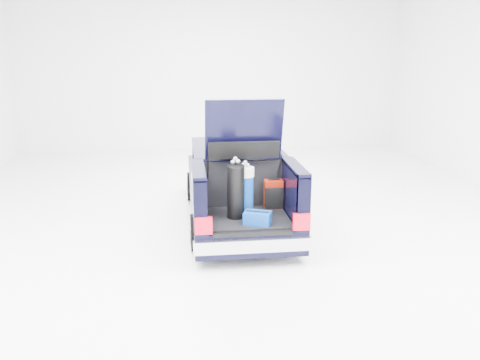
{
  "coord_description": "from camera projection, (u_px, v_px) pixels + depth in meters",
  "views": [
    {
      "loc": [
        -1.04,
        -9.21,
        3.33
      ],
      "look_at": [
        0.0,
        -0.5,
        0.95
      ],
      "focal_mm": 38.0,
      "sensor_mm": 36.0,
      "label": 1
    }
  ],
  "objects": [
    {
      "name": "red_suitcase",
      "position": [
        273.0,
        194.0,
        8.61
      ],
      "size": [
        0.32,
        0.21,
        0.52
      ],
      "rotation": [
        0.0,
        0.0,
        -0.03
      ],
      "color": "#6C1003",
      "rests_on": "car"
    },
    {
      "name": "blue_duffel",
      "position": [
        257.0,
        218.0,
        7.88
      ],
      "size": [
        0.48,
        0.4,
        0.21
      ],
      "rotation": [
        0.0,
        0.0,
        -0.37
      ],
      "color": "navy",
      "rests_on": "car"
    },
    {
      "name": "blue_golf_bag",
      "position": [
        246.0,
        191.0,
        8.2
      ],
      "size": [
        0.34,
        0.34,
        0.91
      ],
      "rotation": [
        0.0,
        0.0,
        0.27
      ],
      "color": "black",
      "rests_on": "car"
    },
    {
      "name": "black_golf_bag",
      "position": [
        236.0,
        192.0,
        8.04
      ],
      "size": [
        0.28,
        0.37,
        0.99
      ],
      "rotation": [
        0.0,
        0.0,
        -0.01
      ],
      "color": "black",
      "rests_on": "car"
    },
    {
      "name": "car",
      "position": [
        236.0,
        186.0,
        9.74
      ],
      "size": [
        1.87,
        4.65,
        2.47
      ],
      "color": "black",
      "rests_on": "ground"
    },
    {
      "name": "ground",
      "position": [
        237.0,
        221.0,
        9.82
      ],
      "size": [
        14.0,
        14.0,
        0.0
      ],
      "primitive_type": "plane",
      "color": "white",
      "rests_on": "ground"
    }
  ]
}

